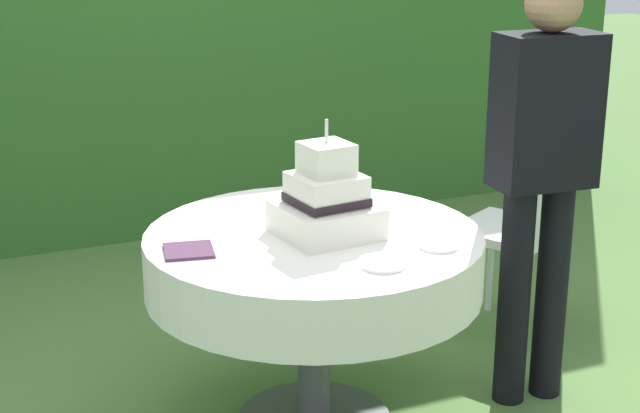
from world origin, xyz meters
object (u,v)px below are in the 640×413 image
at_px(cake_table, 314,264).
at_px(serving_plate_near, 383,265).
at_px(serving_plate_far, 439,246).
at_px(standing_person, 542,164).
at_px(napkin_stack, 189,251).
at_px(garden_chair, 526,219).
at_px(wedding_cake, 327,201).

bearing_deg(cake_table, serving_plate_near, -79.13).
bearing_deg(serving_plate_far, standing_person, 16.80).
xyz_separation_m(cake_table, standing_person, (0.83, -0.15, 0.31)).
height_order(napkin_stack, standing_person, standing_person).
distance_m(napkin_stack, standing_person, 1.30).
xyz_separation_m(cake_table, serving_plate_far, (0.32, -0.30, 0.12)).
xyz_separation_m(napkin_stack, standing_person, (1.28, -0.14, 0.19)).
relative_size(cake_table, serving_plate_near, 8.39).
bearing_deg(serving_plate_near, cake_table, 100.87).
height_order(cake_table, garden_chair, garden_chair).
height_order(serving_plate_far, garden_chair, garden_chair).
bearing_deg(standing_person, wedding_cake, 171.38).
bearing_deg(serving_plate_near, serving_plate_far, 18.06).
xyz_separation_m(cake_table, napkin_stack, (-0.45, -0.01, 0.12)).
bearing_deg(cake_table, wedding_cake, -33.81).
bearing_deg(garden_chair, standing_person, -121.41).
relative_size(wedding_cake, standing_person, 0.25).
height_order(cake_table, wedding_cake, wedding_cake).
height_order(wedding_cake, serving_plate_far, wedding_cake).
distance_m(serving_plate_near, standing_person, 0.82).
bearing_deg(serving_plate_near, standing_person, 17.21).
bearing_deg(garden_chair, cake_table, -163.75).
bearing_deg(cake_table, napkin_stack, -179.01).
height_order(cake_table, serving_plate_near, serving_plate_near).
distance_m(serving_plate_far, standing_person, 0.56).
bearing_deg(wedding_cake, napkin_stack, 177.90).
bearing_deg(napkin_stack, serving_plate_near, -35.55).
bearing_deg(wedding_cake, garden_chair, 18.03).
xyz_separation_m(serving_plate_near, napkin_stack, (-0.52, 0.37, -0.00)).
height_order(serving_plate_near, napkin_stack, same).
distance_m(wedding_cake, standing_person, 0.81).
xyz_separation_m(serving_plate_far, standing_person, (0.51, 0.15, 0.19)).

